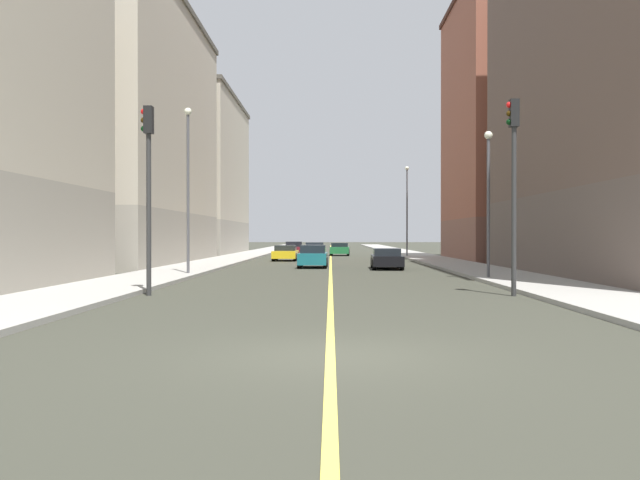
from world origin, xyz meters
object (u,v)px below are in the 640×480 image
at_px(car_maroon, 294,249).
at_px(car_green, 340,249).
at_px(traffic_light_right_near, 148,174).
at_px(car_teal, 313,257).
at_px(building_left_mid, 527,128).
at_px(street_lamp_left_far, 407,202).
at_px(building_right_midblock, 107,134).
at_px(traffic_light_left_near, 513,170).
at_px(street_lamp_right_near, 188,174).
at_px(car_black, 387,259).
at_px(building_right_distant, 184,176).
at_px(car_white, 314,251).
at_px(car_yellow, 286,253).
at_px(street_lamp_left_near, 488,187).

distance_m(car_maroon, car_green, 4.67).
xyz_separation_m(traffic_light_right_near, car_teal, (4.91, 19.71, -3.35)).
height_order(building_left_mid, street_lamp_left_far, building_left_mid).
bearing_deg(building_right_midblock, street_lamp_left_far, 32.47).
distance_m(building_left_mid, car_green, 21.99).
xyz_separation_m(traffic_light_left_near, street_lamp_right_near, (-12.97, 10.88, 0.85)).
relative_size(traffic_light_left_near, traffic_light_right_near, 1.03).
bearing_deg(car_black, building_right_distant, 120.56).
distance_m(building_right_midblock, traffic_light_left_near, 33.84).
bearing_deg(car_white, building_left_mid, -15.79).
relative_size(street_lamp_left_far, car_yellow, 2.04).
height_order(car_white, car_black, car_white).
height_order(car_black, car_green, car_green).
bearing_deg(car_teal, street_lamp_left_near, -55.59).
bearing_deg(traffic_light_left_near, street_lamp_right_near, 140.00).
distance_m(street_lamp_left_near, street_lamp_right_near, 14.32).
relative_size(traffic_light_left_near, street_lamp_right_near, 0.79).
bearing_deg(street_lamp_left_far, car_maroon, 158.48).
xyz_separation_m(building_right_midblock, car_maroon, (12.19, 18.66, -8.51)).
height_order(traffic_light_left_near, street_lamp_left_far, street_lamp_left_far).
relative_size(street_lamp_left_near, car_maroon, 1.48).
height_order(car_teal, car_black, car_teal).
height_order(traffic_light_left_near, street_lamp_right_near, street_lamp_right_near).
relative_size(street_lamp_left_far, car_green, 1.97).
bearing_deg(car_teal, car_white, 91.10).
xyz_separation_m(traffic_light_left_near, car_yellow, (-9.54, 31.21, -3.52)).
relative_size(street_lamp_left_near, street_lamp_right_near, 0.80).
relative_size(traffic_light_left_near, car_teal, 1.63).
relative_size(building_right_midblock, car_maroon, 5.71).
bearing_deg(car_maroon, building_left_mid, -30.67).
relative_size(building_left_mid, street_lamp_left_far, 2.60).
relative_size(traffic_light_right_near, car_green, 1.50).
relative_size(building_right_midblock, car_teal, 6.31).
height_order(building_left_mid, traffic_light_left_near, building_left_mid).
bearing_deg(car_teal, building_right_distant, 115.50).
xyz_separation_m(building_left_mid, street_lamp_left_far, (-8.79, 7.31, -5.61)).
bearing_deg(building_right_midblock, traffic_light_left_near, -49.44).
xyz_separation_m(building_right_midblock, traffic_light_right_near, (9.77, -25.42, -5.17)).
distance_m(car_maroon, car_black, 26.88).
height_order(street_lamp_right_near, car_white, street_lamp_right_near).
distance_m(traffic_light_left_near, car_green, 45.74).
height_order(street_lamp_left_near, street_lamp_right_near, street_lamp_right_near).
height_order(street_lamp_right_near, car_yellow, street_lamp_right_near).
bearing_deg(car_maroon, traffic_light_left_near, -77.76).
distance_m(traffic_light_left_near, car_black, 18.63).
distance_m(street_lamp_left_far, car_maroon, 12.18).
distance_m(street_lamp_left_near, car_black, 11.39).
bearing_deg(car_black, building_left_mid, 49.35).
xyz_separation_m(building_right_distant, street_lamp_right_near, (8.79, -39.62, -3.41)).
xyz_separation_m(street_lamp_left_near, street_lamp_right_near, (-13.98, 2.98, 0.86)).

